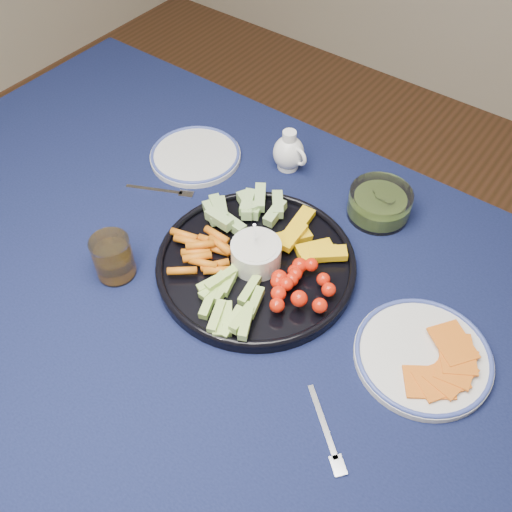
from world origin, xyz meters
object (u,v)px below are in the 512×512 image
Objects in this scene: crudite_platter at (255,260)px; juice_tumbler at (114,259)px; pickle_bowl at (379,204)px; cheese_plate at (423,355)px; dining_table at (212,311)px; creamer_pitcher at (289,152)px; side_plate_extra at (195,155)px.

juice_tumbler is at bearing -140.43° from crudite_platter.
cheese_plate is (0.23, -0.26, -0.02)m from pickle_bowl.
dining_table is 17.00× the size of creamer_pitcher.
pickle_bowl is 0.55× the size of cheese_plate.
creamer_pitcher is (-0.12, 0.28, 0.02)m from crudite_platter.
creamer_pitcher is 0.22m from side_plate_extra.
pickle_bowl is (0.24, -0.01, -0.01)m from creamer_pitcher.
crudite_platter is 0.31m from creamer_pitcher.
cheese_plate is (0.40, 0.10, 0.10)m from dining_table.
crudite_platter is 0.35m from cheese_plate.
pickle_bowl is at bearing 131.65° from cheese_plate.
crudite_platter is 3.96× the size of creamer_pitcher.
crudite_platter is at bearing -67.13° from creamer_pitcher.
dining_table is 7.91× the size of side_plate_extra.
crudite_platter reaches higher than side_plate_extra.
creamer_pitcher is at bearing 112.87° from crudite_platter.
pickle_bowl reaches higher than side_plate_extra.
crudite_platter is (0.05, 0.09, 0.11)m from dining_table.
creamer_pitcher reaches higher than pickle_bowl.
dining_table is at bearing -78.62° from creamer_pitcher.
crudite_platter reaches higher than cheese_plate.
cheese_plate is at bearing -30.09° from creamer_pitcher.
creamer_pitcher reaches higher than juice_tumbler.
cheese_plate is at bearing -14.31° from side_plate_extra.
cheese_plate is 0.68m from side_plate_extra.
juice_tumbler is (-0.16, -0.09, 0.13)m from dining_table.
side_plate_extra is (-0.31, 0.18, -0.01)m from crudite_platter.
creamer_pitcher is at bearing 79.14° from juice_tumbler.
crudite_platter is 0.27m from juice_tumbler.
pickle_bowl is at bearing 12.44° from side_plate_extra.
creamer_pitcher reaches higher than cheese_plate.
dining_table is 0.42m from cheese_plate.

